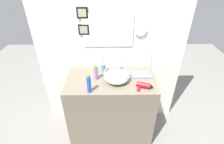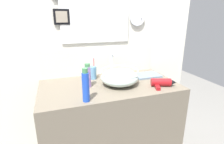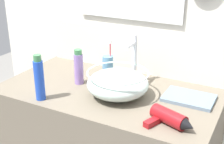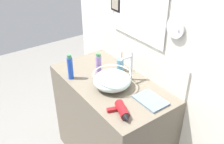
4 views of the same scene
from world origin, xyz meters
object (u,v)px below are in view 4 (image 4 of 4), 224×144
at_px(glass_bowl_sink, 112,80).
at_px(hair_drier, 122,111).
at_px(faucet, 130,64).
at_px(lotion_bottle, 99,63).
at_px(hand_towel, 151,100).
at_px(soap_dispenser, 70,67).
at_px(toothbrush_cup, 120,65).

relative_size(glass_bowl_sink, hair_drier, 1.46).
height_order(faucet, lotion_bottle, faucet).
distance_m(lotion_bottle, hand_towel, 0.57).
xyz_separation_m(glass_bowl_sink, lotion_bottle, (-0.24, 0.04, 0.02)).
xyz_separation_m(soap_dispenser, hand_towel, (0.61, 0.32, -0.10)).
distance_m(hair_drier, lotion_bottle, 0.58).
bearing_deg(soap_dispenser, hair_drier, 5.91).
bearing_deg(faucet, hair_drier, -45.77).
height_order(glass_bowl_sink, hair_drier, glass_bowl_sink).
relative_size(glass_bowl_sink, hand_towel, 1.28).
bearing_deg(toothbrush_cup, hair_drier, -36.04).
distance_m(toothbrush_cup, soap_dispenser, 0.43).
xyz_separation_m(hair_drier, soap_dispenser, (-0.61, -0.06, 0.07)).
bearing_deg(soap_dispenser, toothbrush_cup, 71.53).
bearing_deg(glass_bowl_sink, faucet, 90.00).
relative_size(faucet, hand_towel, 1.11).
relative_size(hair_drier, toothbrush_cup, 1.01).
bearing_deg(faucet, glass_bowl_sink, -90.00).
bearing_deg(lotion_bottle, soap_dispenser, -103.65).
relative_size(toothbrush_cup, lotion_bottle, 1.08).
xyz_separation_m(hair_drier, toothbrush_cup, (-0.47, 0.34, 0.03)).
distance_m(faucet, lotion_bottle, 0.28).
bearing_deg(hair_drier, hand_towel, 88.39).
bearing_deg(hand_towel, soap_dispenser, -152.56).
bearing_deg(toothbrush_cup, lotion_bottle, -114.98).
distance_m(hair_drier, hand_towel, 0.26).
distance_m(faucet, toothbrush_cup, 0.19).
relative_size(glass_bowl_sink, soap_dispenser, 1.34).
relative_size(toothbrush_cup, hand_towel, 0.86).
height_order(faucet, hair_drier, faucet).
bearing_deg(toothbrush_cup, hand_towel, -10.30).
bearing_deg(glass_bowl_sink, hair_drier, -24.25).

